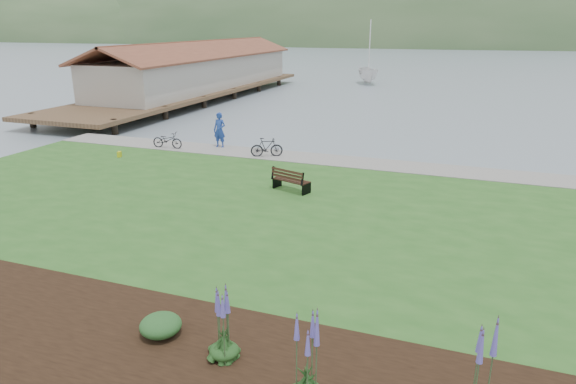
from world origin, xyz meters
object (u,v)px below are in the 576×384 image
park_bench (290,180)px  sailboat (368,84)px  person (219,127)px  bicycle_a (167,140)px

park_bench → sailboat: 44.16m
park_bench → sailboat: bearing=116.0°
person → sailboat: bearing=91.8°
park_bench → person: 8.76m
park_bench → bicycle_a: (-8.98, 4.85, -0.04)m
park_bench → person: (-6.33, 6.02, 0.65)m
sailboat → bicycle_a: bearing=-117.7°
park_bench → bicycle_a: size_ratio=0.98×
bicycle_a → sailboat: 39.04m
person → bicycle_a: bearing=-153.6°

